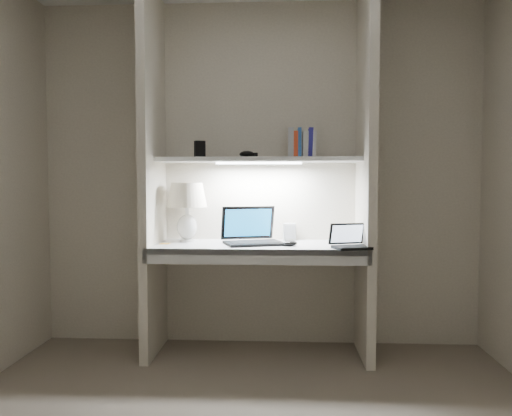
# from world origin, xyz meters

# --- Properties ---
(back_wall) EXTENTS (3.20, 0.01, 2.50)m
(back_wall) POSITION_xyz_m (0.00, 1.50, 1.25)
(back_wall) COLOR beige
(back_wall) RESTS_ON floor
(alcove_panel_left) EXTENTS (0.06, 0.55, 2.50)m
(alcove_panel_left) POSITION_xyz_m (-0.73, 1.23, 1.25)
(alcove_panel_left) COLOR beige
(alcove_panel_left) RESTS_ON floor
(alcove_panel_right) EXTENTS (0.06, 0.55, 2.50)m
(alcove_panel_right) POSITION_xyz_m (0.73, 1.23, 1.25)
(alcove_panel_right) COLOR beige
(alcove_panel_right) RESTS_ON floor
(desk) EXTENTS (1.40, 0.55, 0.04)m
(desk) POSITION_xyz_m (0.00, 1.23, 0.75)
(desk) COLOR white
(desk) RESTS_ON alcove_panel_left
(desk_apron) EXTENTS (1.46, 0.03, 0.10)m
(desk_apron) POSITION_xyz_m (0.00, 0.96, 0.72)
(desk_apron) COLOR silver
(desk_apron) RESTS_ON desk
(shelf) EXTENTS (1.40, 0.36, 0.03)m
(shelf) POSITION_xyz_m (0.00, 1.32, 1.35)
(shelf) COLOR silver
(shelf) RESTS_ON back_wall
(strip_light) EXTENTS (0.60, 0.04, 0.02)m
(strip_light) POSITION_xyz_m (0.00, 1.32, 1.33)
(strip_light) COLOR white
(strip_light) RESTS_ON shelf
(table_lamp) EXTENTS (0.29, 0.29, 0.42)m
(table_lamp) POSITION_xyz_m (-0.51, 1.33, 1.05)
(table_lamp) COLOR white
(table_lamp) RESTS_ON desk
(laptop_main) EXTENTS (0.46, 0.43, 0.25)m
(laptop_main) POSITION_xyz_m (-0.05, 1.25, 0.83)
(laptop_main) COLOR black
(laptop_main) RESTS_ON desk
(laptop_netbook) EXTENTS (0.29, 0.27, 0.16)m
(laptop_netbook) POSITION_xyz_m (0.61, 1.04, 0.81)
(laptop_netbook) COLOR black
(laptop_netbook) RESTS_ON desk
(speaker) EXTENTS (0.10, 0.07, 0.12)m
(speaker) POSITION_xyz_m (0.22, 1.45, 0.83)
(speaker) COLOR silver
(speaker) RESTS_ON desk
(mouse) EXTENTS (0.11, 0.09, 0.04)m
(mouse) POSITION_xyz_m (0.22, 1.11, 0.79)
(mouse) COLOR black
(mouse) RESTS_ON desk
(cable_coil) EXTENTS (0.12, 0.12, 0.01)m
(cable_coil) POSITION_xyz_m (-0.05, 1.24, 0.78)
(cable_coil) COLOR black
(cable_coil) RESTS_ON desk
(sticky_note) EXTENTS (0.07, 0.07, 0.00)m
(sticky_note) POSITION_xyz_m (-0.64, 1.19, 0.77)
(sticky_note) COLOR gold
(sticky_note) RESTS_ON desk
(book_row) EXTENTS (0.20, 0.14, 0.21)m
(book_row) POSITION_xyz_m (0.30, 1.35, 1.46)
(book_row) COLOR silver
(book_row) RESTS_ON shelf
(shelf_box) EXTENTS (0.09, 0.07, 0.12)m
(shelf_box) POSITION_xyz_m (-0.42, 1.37, 1.43)
(shelf_box) COLOR black
(shelf_box) RESTS_ON shelf
(shelf_gadget) EXTENTS (0.13, 0.11, 0.05)m
(shelf_gadget) POSITION_xyz_m (-0.08, 1.32, 1.39)
(shelf_gadget) COLOR black
(shelf_gadget) RESTS_ON shelf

